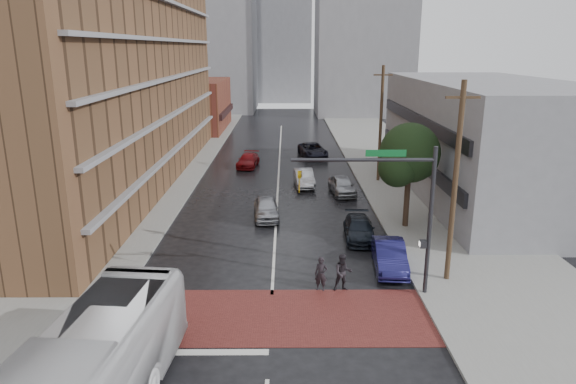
{
  "coord_description": "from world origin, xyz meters",
  "views": [
    {
      "loc": [
        0.67,
        -19.75,
        11.4
      ],
      "look_at": [
        0.79,
        8.24,
        3.5
      ],
      "focal_mm": 32.0,
      "sensor_mm": 36.0,
      "label": 1
    }
  ],
  "objects_px": {
    "car_travel_b": "(304,178)",
    "car_parked_mid": "(359,229)",
    "pedestrian_b": "(343,273)",
    "car_travel_c": "(248,160)",
    "car_travel_a": "(266,208)",
    "car_parked_near": "(390,256)",
    "pedestrian_a": "(321,274)",
    "suv_travel": "(313,150)",
    "car_parked_far": "(342,185)"
  },
  "relations": [
    {
      "from": "car_travel_b",
      "to": "car_parked_mid",
      "type": "bearing_deg",
      "value": -80.99
    },
    {
      "from": "pedestrian_b",
      "to": "car_travel_c",
      "type": "distance_m",
      "value": 27.7
    },
    {
      "from": "pedestrian_b",
      "to": "car_travel_a",
      "type": "bearing_deg",
      "value": 104.47
    },
    {
      "from": "car_parked_near",
      "to": "pedestrian_a",
      "type": "bearing_deg",
      "value": -142.43
    },
    {
      "from": "car_parked_near",
      "to": "car_parked_mid",
      "type": "bearing_deg",
      "value": 106.58
    },
    {
      "from": "car_travel_a",
      "to": "suv_travel",
      "type": "distance_m",
      "value": 21.13
    },
    {
      "from": "car_travel_a",
      "to": "car_parked_mid",
      "type": "relative_size",
      "value": 0.95
    },
    {
      "from": "pedestrian_b",
      "to": "car_parked_far",
      "type": "bearing_deg",
      "value": 77.92
    },
    {
      "from": "car_travel_b",
      "to": "suv_travel",
      "type": "bearing_deg",
      "value": 79.11
    },
    {
      "from": "car_parked_mid",
      "to": "pedestrian_a",
      "type": "bearing_deg",
      "value": -109.49
    },
    {
      "from": "car_parked_mid",
      "to": "car_travel_c",
      "type": "bearing_deg",
      "value": 115.08
    },
    {
      "from": "pedestrian_a",
      "to": "car_parked_far",
      "type": "distance_m",
      "value": 17.26
    },
    {
      "from": "pedestrian_a",
      "to": "car_parked_far",
      "type": "relative_size",
      "value": 0.39
    },
    {
      "from": "pedestrian_b",
      "to": "car_parked_near",
      "type": "xyz_separation_m",
      "value": [
        2.75,
        2.5,
        -0.19
      ]
    },
    {
      "from": "car_parked_near",
      "to": "car_parked_far",
      "type": "distance_m",
      "value": 14.55
    },
    {
      "from": "car_travel_c",
      "to": "suv_travel",
      "type": "distance_m",
      "value": 8.15
    },
    {
      "from": "car_parked_far",
      "to": "car_travel_b",
      "type": "bearing_deg",
      "value": 133.79
    },
    {
      "from": "car_travel_b",
      "to": "car_travel_c",
      "type": "xyz_separation_m",
      "value": [
        -5.28,
        7.4,
        -0.08
      ]
    },
    {
      "from": "car_travel_b",
      "to": "car_travel_c",
      "type": "height_order",
      "value": "car_travel_b"
    },
    {
      "from": "car_travel_c",
      "to": "car_travel_a",
      "type": "bearing_deg",
      "value": -74.98
    },
    {
      "from": "car_parked_near",
      "to": "car_travel_b",
      "type": "bearing_deg",
      "value": 107.41
    },
    {
      "from": "suv_travel",
      "to": "car_parked_mid",
      "type": "bearing_deg",
      "value": -96.19
    },
    {
      "from": "pedestrian_a",
      "to": "car_parked_near",
      "type": "distance_m",
      "value": 4.56
    },
    {
      "from": "car_travel_c",
      "to": "car_parked_far",
      "type": "distance_m",
      "value": 12.9
    },
    {
      "from": "car_parked_mid",
      "to": "car_parked_near",
      "type": "bearing_deg",
      "value": -75.16
    },
    {
      "from": "pedestrian_b",
      "to": "car_parked_far",
      "type": "xyz_separation_m",
      "value": [
        1.77,
        17.02,
        -0.19
      ]
    },
    {
      "from": "pedestrian_a",
      "to": "suv_travel",
      "type": "bearing_deg",
      "value": 101.86
    },
    {
      "from": "car_travel_b",
      "to": "car_parked_far",
      "type": "height_order",
      "value": "car_parked_far"
    },
    {
      "from": "suv_travel",
      "to": "car_parked_mid",
      "type": "distance_m",
      "value": 24.69
    },
    {
      "from": "car_travel_a",
      "to": "car_parked_near",
      "type": "xyz_separation_m",
      "value": [
        6.87,
        -8.45,
        0.03
      ]
    },
    {
      "from": "car_travel_a",
      "to": "car_parked_far",
      "type": "bearing_deg",
      "value": 41.35
    },
    {
      "from": "car_travel_a",
      "to": "suv_travel",
      "type": "bearing_deg",
      "value": 73.81
    },
    {
      "from": "car_travel_b",
      "to": "car_parked_near",
      "type": "distance_m",
      "value": 17.48
    },
    {
      "from": "suv_travel",
      "to": "car_parked_near",
      "type": "bearing_deg",
      "value": -94.85
    },
    {
      "from": "car_parked_near",
      "to": "car_parked_far",
      "type": "bearing_deg",
      "value": 98.14
    },
    {
      "from": "pedestrian_b",
      "to": "car_travel_c",
      "type": "relative_size",
      "value": 0.42
    },
    {
      "from": "car_travel_b",
      "to": "car_travel_c",
      "type": "bearing_deg",
      "value": 121.07
    },
    {
      "from": "pedestrian_b",
      "to": "car_parked_near",
      "type": "height_order",
      "value": "pedestrian_b"
    },
    {
      "from": "suv_travel",
      "to": "car_travel_b",
      "type": "bearing_deg",
      "value": -106.41
    },
    {
      "from": "pedestrian_a",
      "to": "car_travel_c",
      "type": "height_order",
      "value": "pedestrian_a"
    },
    {
      "from": "suv_travel",
      "to": "car_parked_far",
      "type": "height_order",
      "value": "suv_travel"
    },
    {
      "from": "car_travel_c",
      "to": "car_parked_far",
      "type": "relative_size",
      "value": 1.02
    },
    {
      "from": "car_travel_c",
      "to": "car_travel_b",
      "type": "bearing_deg",
      "value": -47.96
    },
    {
      "from": "car_travel_c",
      "to": "suv_travel",
      "type": "relative_size",
      "value": 0.82
    },
    {
      "from": "pedestrian_b",
      "to": "car_travel_a",
      "type": "relative_size",
      "value": 0.45
    },
    {
      "from": "car_travel_c",
      "to": "suv_travel",
      "type": "height_order",
      "value": "suv_travel"
    },
    {
      "from": "pedestrian_b",
      "to": "car_travel_c",
      "type": "xyz_separation_m",
      "value": [
        -6.5,
        26.93,
        -0.29
      ]
    },
    {
      "from": "pedestrian_a",
      "to": "pedestrian_b",
      "type": "distance_m",
      "value": 1.07
    },
    {
      "from": "pedestrian_b",
      "to": "car_travel_b",
      "type": "relative_size",
      "value": 0.43
    },
    {
      "from": "pedestrian_a",
      "to": "car_travel_b",
      "type": "relative_size",
      "value": 0.39
    }
  ]
}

